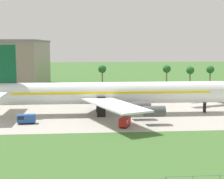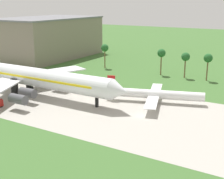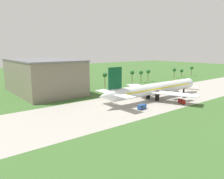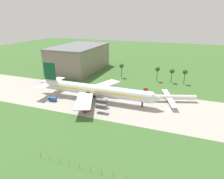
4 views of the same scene
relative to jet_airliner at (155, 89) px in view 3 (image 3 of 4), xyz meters
The scene contains 8 objects.
ground_plane 45.02m from the jet_airliner, ahead, with size 600.00×600.00×0.00m, color #3D662D.
taxiway_strip 45.02m from the jet_airliner, ahead, with size 320.00×44.00×0.02m.
jet_airliner is the anchor object (origin of this frame).
regional_aircraft 45.05m from the jet_airliner, 17.24° to the left, with size 30.75×27.94×8.17m.
baggage_tug 17.52m from the jet_airliner, 79.06° to the right, with size 3.54×4.84×2.35m.
fuel_truck 25.27m from the jet_airliner, 154.27° to the right, with size 4.81×2.33×2.45m.
terminal_building 75.13m from the jet_airliner, 125.55° to the left, with size 36.72×61.20×22.60m.
palm_tree_row 80.33m from the jet_airliner, 39.37° to the left, with size 123.91×3.60×11.63m.
Camera 3 is at (-143.39, -83.49, 29.42)m, focal length 35.00 mm.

